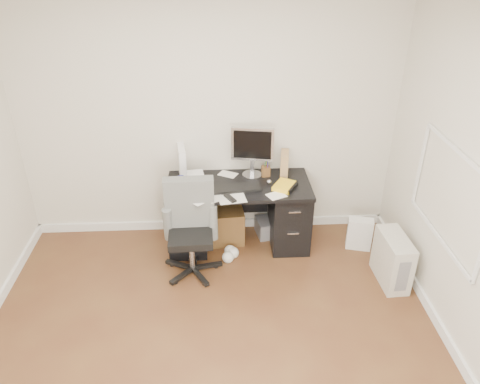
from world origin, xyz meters
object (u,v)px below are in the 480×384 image
object	(u,v)px
office_chair	(190,231)
wicker_basket	(225,224)
desk	(239,213)
pc_tower	(392,260)
keyboard	(237,188)
lcd_monitor	(252,152)

from	to	relation	value
office_chair	wicker_basket	world-z (taller)	office_chair
desk	office_chair	bearing A→B (deg)	-136.63
desk	pc_tower	bearing A→B (deg)	-25.89
keyboard	wicker_basket	size ratio (longest dim) A/B	1.26
desk	pc_tower	world-z (taller)	desk
keyboard	office_chair	bearing A→B (deg)	-149.96
lcd_monitor	keyboard	size ratio (longest dim) A/B	1.13
office_chair	wicker_basket	distance (m)	0.73
desk	keyboard	bearing A→B (deg)	-104.22
pc_tower	keyboard	bearing A→B (deg)	155.13
lcd_monitor	pc_tower	size ratio (longest dim) A/B	1.11
keyboard	pc_tower	distance (m)	1.69
desk	pc_tower	size ratio (longest dim) A/B	2.95
desk	pc_tower	xyz separation A→B (m)	(1.47, -0.71, -0.15)
desk	wicker_basket	distance (m)	0.27
keyboard	pc_tower	xyz separation A→B (m)	(1.50, -0.61, -0.51)
office_chair	lcd_monitor	bearing A→B (deg)	43.51
desk	lcd_monitor	world-z (taller)	lcd_monitor
desk	office_chair	distance (m)	0.69
desk	keyboard	xyz separation A→B (m)	(-0.03, -0.11, 0.36)
keyboard	lcd_monitor	bearing A→B (deg)	50.36
lcd_monitor	desk	bearing A→B (deg)	-120.31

